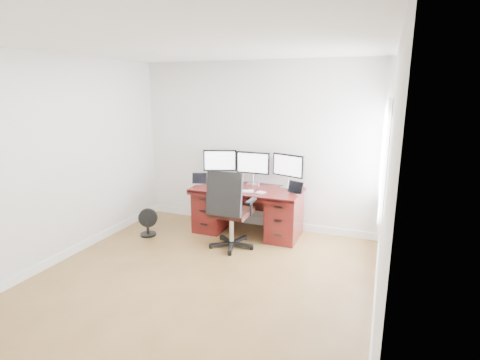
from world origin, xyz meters
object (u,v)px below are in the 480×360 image
(desk, at_px, (248,209))
(office_chair, at_px, (230,223))
(floor_fan, at_px, (148,223))
(keyboard, at_px, (245,191))
(monitor_center, at_px, (253,164))

(desk, xyz_separation_m, office_chair, (-0.03, -0.66, -0.02))
(desk, distance_m, floor_fan, 1.59)
(keyboard, bearing_deg, monitor_center, 74.38)
(desk, height_order, office_chair, office_chair)
(floor_fan, relative_size, keyboard, 1.74)
(desk, relative_size, floor_fan, 3.92)
(monitor_center, bearing_deg, desk, -90.25)
(floor_fan, bearing_deg, monitor_center, 9.18)
(desk, bearing_deg, keyboard, -78.51)
(office_chair, distance_m, floor_fan, 1.41)
(desk, relative_size, office_chair, 1.45)
(office_chair, xyz_separation_m, keyboard, (0.07, 0.43, 0.37))
(floor_fan, bearing_deg, keyboard, -6.39)
(desk, distance_m, monitor_center, 0.72)
(floor_fan, xyz_separation_m, monitor_center, (1.43, 0.92, 0.88))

